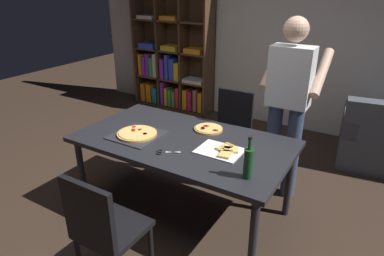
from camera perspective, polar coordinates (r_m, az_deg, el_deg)
name	(u,v)px	position (r m, az deg, el deg)	size (l,w,h in m)	color
ground_plane	(184,210)	(3.34, -1.37, -13.60)	(12.00, 12.00, 0.00)	#38281E
back_wall	(282,29)	(5.09, 14.96, 15.82)	(6.40, 0.10, 2.80)	silver
dining_table	(183,146)	(2.97, -1.49, -3.00)	(1.86, 1.04, 0.75)	#232328
chair_near_camera	(103,226)	(2.42, -14.81, -15.78)	(0.42, 0.42, 0.90)	black
chair_far_side	(231,126)	(3.85, 6.56, 0.40)	(0.42, 0.42, 0.90)	black
bookshelf	(172,60)	(5.73, -3.38, 11.47)	(1.40, 0.35, 1.95)	#513823
person_serving_pizza	(288,100)	(3.28, 15.95, 4.57)	(0.55, 0.54, 1.75)	#38476B
pepperoni_pizza_on_tray	(137,134)	(3.05, -9.27, -1.00)	(0.42, 0.42, 0.04)	#2D2D33
pizza_slices_on_towel	(223,150)	(2.74, 5.24, -3.80)	(0.36, 0.28, 0.03)	white
wine_bottle	(248,163)	(2.36, 9.51, -5.78)	(0.07, 0.07, 0.32)	#194723
kitchen_scissors	(164,152)	(2.72, -4.71, -4.08)	(0.19, 0.14, 0.01)	silver
second_pizza_plain	(208,129)	(3.13, 2.78, -0.12)	(0.26, 0.26, 0.03)	tan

